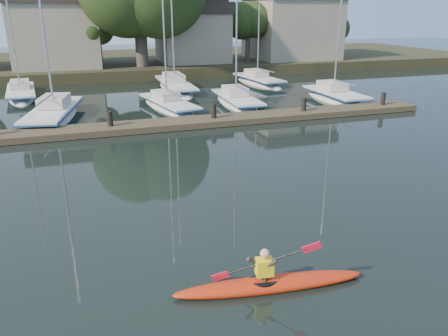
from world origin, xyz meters
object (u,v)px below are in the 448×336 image
object	(u,v)px
sailboat_4	(334,103)
sailboat_5	(22,99)
sailboat_2	(169,111)
sailboat_7	(258,86)
sailboat_1	(55,122)
sailboat_6	(175,91)
sailboat_3	(237,107)
dock	(164,124)
kayak	(269,282)

from	to	relation	value
sailboat_4	sailboat_5	bearing A→B (deg)	158.55
sailboat_2	sailboat_7	world-z (taller)	sailboat_2
sailboat_1	sailboat_7	size ratio (longest dim) A/B	1.17
sailboat_6	sailboat_3	bearing A→B (deg)	-68.59
sailboat_2	sailboat_6	xyz separation A→B (m)	(2.13, 7.40, -0.02)
sailboat_7	dock	bearing A→B (deg)	-136.83
kayak	sailboat_7	size ratio (longest dim) A/B	0.37
dock	sailboat_7	xyz separation A→B (m)	(11.41, 13.11, -0.40)
dock	sailboat_1	size ratio (longest dim) A/B	2.20
kayak	sailboat_5	size ratio (longest dim) A/B	0.33
dock	sailboat_6	xyz separation A→B (m)	(3.46, 12.59, -0.40)
sailboat_7	sailboat_5	bearing A→B (deg)	174.15
kayak	sailboat_6	world-z (taller)	sailboat_6
sailboat_3	sailboat_4	distance (m)	7.63
sailboat_3	sailboat_6	bearing A→B (deg)	112.28
kayak	sailboat_3	bearing A→B (deg)	79.33
dock	sailboat_3	world-z (taller)	sailboat_3
dock	sailboat_2	xyz separation A→B (m)	(1.33, 5.18, -0.38)
sailboat_2	sailboat_4	xyz separation A→B (m)	(12.53, -1.09, -0.04)
dock	sailboat_2	distance (m)	5.37
sailboat_7	sailboat_4	bearing A→B (deg)	-80.59
dock	sailboat_6	world-z (taller)	sailboat_6
dock	sailboat_6	bearing A→B (deg)	74.63
sailboat_5	sailboat_7	world-z (taller)	sailboat_5
sailboat_4	sailboat_6	distance (m)	13.43
dock	sailboat_5	xyz separation A→B (m)	(-8.76, 13.13, -0.39)
sailboat_2	sailboat_5	world-z (taller)	sailboat_5
sailboat_2	sailboat_5	xyz separation A→B (m)	(-10.09, 7.95, -0.01)
sailboat_6	sailboat_1	bearing A→B (deg)	-138.37
sailboat_1	sailboat_6	xyz separation A→B (m)	(9.57, 8.13, 0.01)
kayak	sailboat_3	size ratio (longest dim) A/B	0.38
sailboat_3	dock	bearing A→B (deg)	-139.82
sailboat_5	sailboat_6	size ratio (longest dim) A/B	0.88
sailboat_1	sailboat_5	distance (m)	9.07
kayak	sailboat_1	world-z (taller)	sailboat_1
kayak	dock	bearing A→B (deg)	95.34
kayak	sailboat_2	distance (m)	21.36
dock	kayak	bearing A→B (deg)	-92.09
kayak	sailboat_4	bearing A→B (deg)	61.83
sailboat_3	sailboat_4	xyz separation A→B (m)	(7.59, -0.82, -0.02)
dock	sailboat_3	xyz separation A→B (m)	(6.28, 4.91, -0.40)
dock	sailboat_2	world-z (taller)	sailboat_2
kayak	sailboat_2	bearing A→B (deg)	92.27
sailboat_1	sailboat_3	distance (m)	12.39
sailboat_1	dock	bearing A→B (deg)	-24.49
dock	sailboat_5	bearing A→B (deg)	123.70
sailboat_6	sailboat_2	bearing A→B (deg)	-104.76
sailboat_4	sailboat_7	world-z (taller)	sailboat_7
sailboat_1	sailboat_5	bearing A→B (deg)	118.61
dock	sailboat_3	distance (m)	7.98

